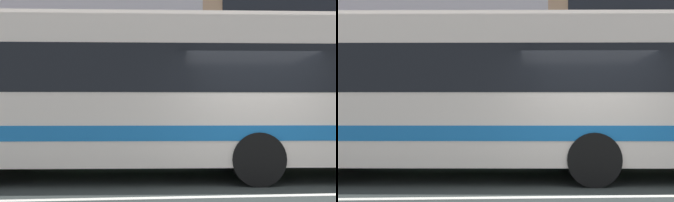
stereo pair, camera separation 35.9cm
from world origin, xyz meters
TOP-DOWN VIEW (x-y plane):
  - ground_plane at (0.00, 0.00)m, footprint 160.00×160.00m
  - lane_centre_line at (0.00, 0.00)m, footprint 60.00×0.16m
  - hedge_row_far at (-2.69, 5.33)m, footprint 15.59×1.10m
  - transit_bus at (-0.56, 2.04)m, footprint 11.50×3.19m

SIDE VIEW (x-z plane):
  - ground_plane at x=0.00m, z-range 0.00..0.00m
  - lane_centre_line at x=0.00m, z-range 0.00..0.01m
  - hedge_row_far at x=-2.69m, z-range 0.00..0.85m
  - transit_bus at x=-0.56m, z-range 0.17..3.47m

